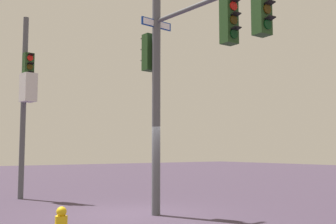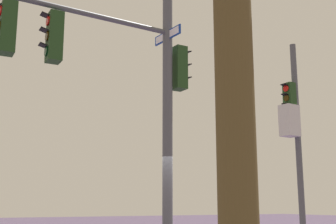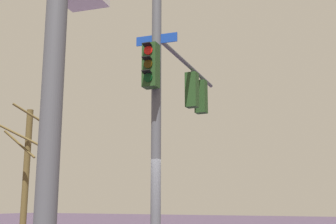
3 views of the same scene
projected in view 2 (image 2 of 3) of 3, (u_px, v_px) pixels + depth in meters
main_signal_pole_assembly at (138, 40)px, 10.65m from camera, size 3.19×5.77×9.74m
secondary_pole_assembly at (293, 125)px, 15.47m from camera, size 0.54×0.82×7.00m
bare_tree_behind_pole at (234, 3)px, 2.96m from camera, size 1.69×2.23×5.10m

